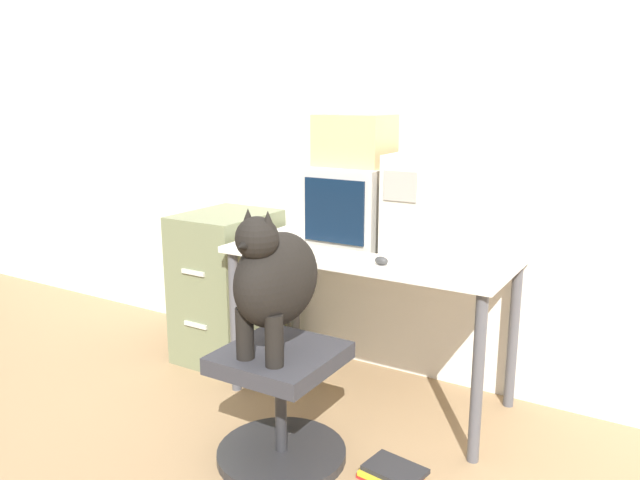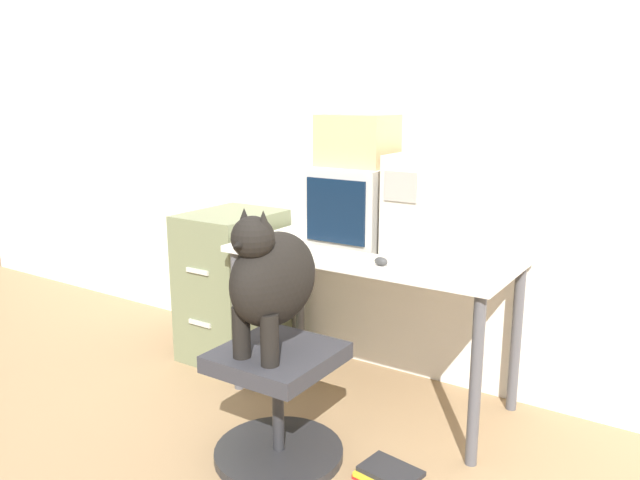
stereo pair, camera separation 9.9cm
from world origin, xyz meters
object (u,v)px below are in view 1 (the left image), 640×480
Objects in this scene: office_chair at (281,402)px; cardboard_box at (355,140)px; filing_cabinet at (227,286)px; dog at (274,277)px; crt_monitor at (354,205)px; book_stack_floor at (394,475)px; pc_tower at (418,203)px; keyboard at (330,254)px.

cardboard_box is at bearing 95.65° from office_chair.
cardboard_box reaches higher than filing_cabinet.
crt_monitor is at bearing 95.45° from dog.
book_stack_floor is (0.48, 0.09, -0.23)m from office_chair.
pc_tower is 1.63× the size of book_stack_floor.
keyboard is at bearing -134.87° from pc_tower.
filing_cabinet is 1.56m from book_stack_floor.
office_chair is at bearing -85.52° from keyboard.
keyboard is 0.99m from book_stack_floor.
pc_tower is 0.55× the size of filing_cabinet.
book_stack_floor is at bearing 14.66° from dog.
book_stack_floor is (0.56, -0.68, -0.94)m from crt_monitor.
pc_tower is 0.44m from cardboard_box.
office_chair is (0.04, -0.46, -0.53)m from keyboard.
pc_tower is 0.78× the size of dog.
filing_cabinet reaches higher than book_stack_floor.
keyboard is at bearing 144.23° from book_stack_floor.
dog is 2.08× the size of book_stack_floor.
cardboard_box is (-0.34, 0.00, 0.28)m from pc_tower.
filing_cabinet is 1.18m from cardboard_box.
cardboard_box reaches higher than keyboard.
book_stack_floor is (0.21, -0.68, -0.99)m from pc_tower.
keyboard is 1.45× the size of book_stack_floor.
book_stack_floor is at bearing -50.66° from cardboard_box.
crt_monitor is at bearing 2.37° from filing_cabinet.
dog is at bearing -165.34° from book_stack_floor.
pc_tower is 1.21m from book_stack_floor.
office_chair is 1.90× the size of book_stack_floor.
keyboard is at bearing 94.48° from office_chair.
dog is at bearing -85.82° from keyboard.
book_stack_floor is at bearing -25.20° from filing_cabinet.
crt_monitor is at bearing 95.68° from office_chair.
keyboard is 0.70× the size of dog.
cardboard_box reaches higher than book_stack_floor.
keyboard is (-0.30, -0.31, -0.22)m from pc_tower.
dog is (-0.27, -0.80, -0.20)m from pc_tower.
crt_monitor reaches higher than book_stack_floor.
pc_tower is 0.87m from dog.
cardboard_box is (0.81, 0.04, 0.87)m from filing_cabinet.
keyboard is at bearing -82.49° from crt_monitor.
pc_tower is 1.35× the size of cardboard_box.
filing_cabinet is at bearing 140.26° from office_chair.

